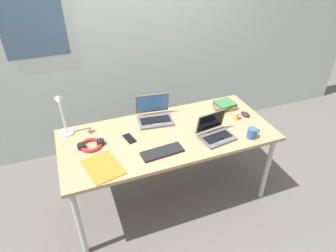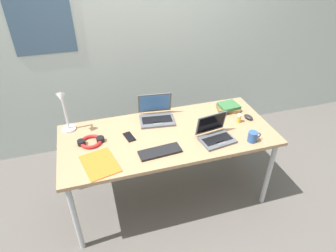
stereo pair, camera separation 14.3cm
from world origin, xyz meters
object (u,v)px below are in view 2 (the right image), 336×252
(desk_lamp, at_px, (65,112))
(pill_bottle, at_px, (239,118))
(external_keyboard, at_px, (160,152))
(computer_mouse, at_px, (248,117))
(paper_folder_center, at_px, (100,164))
(book_stack, at_px, (228,107))
(cell_phone, at_px, (129,137))
(laptop_back_right, at_px, (156,115))
(coffee_mug, at_px, (253,137))
(laptop_front_right, at_px, (215,135))
(headphones, at_px, (91,141))

(desk_lamp, distance_m, pill_bottle, 1.49)
(external_keyboard, height_order, computer_mouse, computer_mouse)
(desk_lamp, height_order, paper_folder_center, desk_lamp)
(pill_bottle, bearing_deg, book_stack, 89.57)
(desk_lamp, height_order, cell_phone, desk_lamp)
(laptop_back_right, height_order, book_stack, laptop_back_right)
(computer_mouse, bearing_deg, desk_lamp, 156.78)
(book_stack, height_order, coffee_mug, coffee_mug)
(external_keyboard, xyz_separation_m, coffee_mug, (0.76, -0.07, 0.03))
(laptop_front_right, bearing_deg, computer_mouse, 25.05)
(pill_bottle, bearing_deg, cell_phone, 176.75)
(external_keyboard, relative_size, coffee_mug, 2.92)
(laptop_front_right, relative_size, paper_folder_center, 0.97)
(coffee_mug, bearing_deg, laptop_front_right, 157.77)
(desk_lamp, bearing_deg, laptop_front_right, -21.65)
(cell_phone, height_order, coffee_mug, coffee_mug)
(desk_lamp, xyz_separation_m, book_stack, (1.46, -0.07, -0.17))
(desk_lamp, bearing_deg, cell_phone, -25.80)
(laptop_front_right, relative_size, external_keyboard, 0.91)
(external_keyboard, bearing_deg, desk_lamp, 139.13)
(external_keyboard, xyz_separation_m, headphones, (-0.50, 0.28, 0.01))
(laptop_back_right, relative_size, headphones, 1.55)
(laptop_back_right, height_order, pill_bottle, laptop_back_right)
(laptop_front_right, distance_m, headphones, 1.01)
(cell_phone, xyz_separation_m, paper_folder_center, (-0.27, -0.27, -0.00))
(laptop_front_right, height_order, coffee_mug, laptop_front_right)
(external_keyboard, xyz_separation_m, book_stack, (0.79, 0.43, 0.02))
(external_keyboard, height_order, pill_bottle, pill_bottle)
(cell_phone, xyz_separation_m, pill_bottle, (0.98, -0.06, 0.04))
(laptop_back_right, xyz_separation_m, paper_folder_center, (-0.56, -0.47, -0.04))
(laptop_back_right, bearing_deg, coffee_mug, -39.30)
(pill_bottle, bearing_deg, laptop_back_right, 159.51)
(headphones, relative_size, pill_bottle, 2.71)
(desk_lamp, distance_m, laptop_back_right, 0.78)
(laptop_back_right, bearing_deg, laptop_front_right, -48.09)
(laptop_back_right, relative_size, cell_phone, 2.44)
(pill_bottle, height_order, coffee_mug, coffee_mug)
(laptop_front_right, bearing_deg, book_stack, 51.16)
(computer_mouse, distance_m, paper_folder_center, 1.38)
(desk_lamp, xyz_separation_m, paper_folder_center, (0.21, -0.50, -0.19))
(desk_lamp, distance_m, cell_phone, 0.56)
(desk_lamp, xyz_separation_m, pill_bottle, (1.46, -0.29, -0.16))
(pill_bottle, distance_m, book_stack, 0.21)
(headphones, distance_m, coffee_mug, 1.31)
(pill_bottle, height_order, paper_folder_center, pill_bottle)
(coffee_mug, bearing_deg, external_keyboard, 174.53)
(book_stack, distance_m, coffee_mug, 0.50)
(cell_phone, distance_m, headphones, 0.31)
(headphones, bearing_deg, coffee_mug, -15.63)
(desk_lamp, relative_size, computer_mouse, 4.17)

